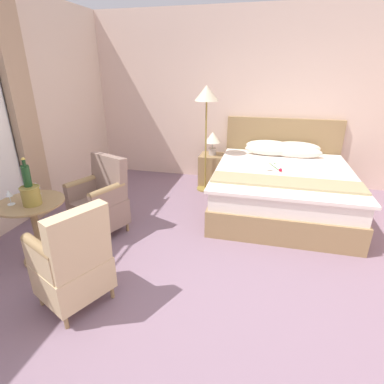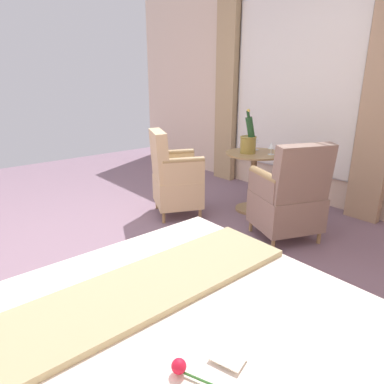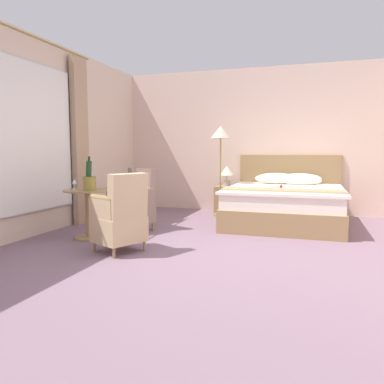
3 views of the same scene
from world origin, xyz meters
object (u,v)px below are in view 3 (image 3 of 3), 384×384
armchair_by_window (133,204)px  champagne_bucket (89,180)px  wine_glass_near_edge (74,182)px  bedside_lamp (227,172)px  armchair_facing_bed (121,217)px  bed (285,203)px  side_table_round (88,208)px  wine_glass_near_bucket (91,182)px  nightstand (227,200)px  floor_lamp_brass (221,139)px

armchair_by_window → champagne_bucket: bearing=-109.7°
champagne_bucket → wine_glass_near_edge: champagne_bucket is taller
bedside_lamp → armchair_facing_bed: 3.32m
bed → side_table_round: (-2.57, -2.06, 0.09)m
champagne_bucket → wine_glass_near_edge: (-0.20, -0.06, -0.03)m
bed → wine_glass_near_bucket: bed is taller
armchair_by_window → armchair_facing_bed: armchair_facing_bed is taller
wine_glass_near_bucket → armchair_by_window: 0.78m
champagne_bucket → nightstand: bearing=64.5°
floor_lamp_brass → armchair_by_window: 2.25m
champagne_bucket → side_table_round: bearing=147.6°
bedside_lamp → wine_glass_near_bucket: size_ratio=2.86×
bed → side_table_round: bearing=-141.3°
champagne_bucket → wine_glass_near_edge: size_ratio=3.16×
wine_glass_near_bucket → armchair_by_window: size_ratio=0.14×
bedside_lamp → wine_glass_near_edge: (-1.53, -2.84, -0.02)m
armchair_facing_bed → floor_lamp_brass: bearing=79.6°
wine_glass_near_edge → armchair_facing_bed: size_ratio=0.16×
bed → wine_glass_near_edge: bearing=-141.4°
floor_lamp_brass → side_table_round: 2.98m
wine_glass_near_edge → armchair_by_window: bearing=60.0°
wine_glass_near_bucket → armchair_facing_bed: (0.85, -0.68, -0.36)m
bed → armchair_facing_bed: bed is taller
bed → bedside_lamp: bearing=150.0°
bedside_lamp → armchair_facing_bed: size_ratio=0.41×
side_table_round → wine_glass_near_bucket: bearing=108.4°
side_table_round → wine_glass_near_bucket: (-0.06, 0.18, 0.36)m
wine_glass_near_bucket → wine_glass_near_edge: wine_glass_near_edge is taller
side_table_round → armchair_by_window: (0.34, 0.73, -0.02)m
side_table_round → bed: bearing=38.7°
floor_lamp_brass → wine_glass_near_bucket: bearing=-121.4°
bed → armchair_by_window: bed is taller
wine_glass_near_edge → armchair_by_window: armchair_by_window is taller
floor_lamp_brass → wine_glass_near_bucket: 2.75m
bedside_lamp → armchair_facing_bed: (-0.60, -3.24, -0.39)m
side_table_round → champagne_bucket: bearing=-32.4°
wine_glass_near_bucket → wine_glass_near_edge: bearing=-105.2°
side_table_round → wine_glass_near_edge: 0.41m
nightstand → bedside_lamp: bedside_lamp is taller
armchair_facing_bed → bed: bearing=55.1°
nightstand → wine_glass_near_edge: size_ratio=3.56×
wine_glass_near_bucket → armchair_by_window: bearing=53.7°
champagne_bucket → wine_glass_near_edge: 0.21m
floor_lamp_brass → side_table_round: (-1.33, -2.46, -1.04)m
bed → floor_lamp_brass: 1.72m
champagne_bucket → wine_glass_near_bucket: bearing=119.5°
side_table_round → armchair_facing_bed: armchair_facing_bed is taller
floor_lamp_brass → armchair_by_window: floor_lamp_brass is taller
champagne_bucket → wine_glass_near_bucket: (-0.13, 0.22, -0.04)m
side_table_round → floor_lamp_brass: bearing=61.6°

